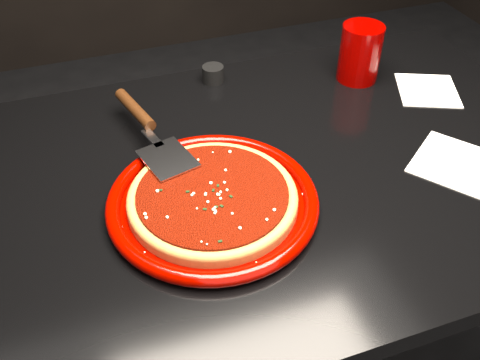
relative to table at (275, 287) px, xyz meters
name	(u,v)px	position (x,y,z in m)	size (l,w,h in m)	color
table	(275,287)	(0.00, 0.00, 0.00)	(1.20, 0.80, 0.75)	black
plate	(213,201)	(-0.16, -0.07, 0.39)	(0.36, 0.36, 0.03)	#6F0300
pizza_crust	(213,200)	(-0.16, -0.07, 0.39)	(0.29, 0.29, 0.01)	olive
pizza_crust_rim	(213,196)	(-0.16, -0.07, 0.40)	(0.29, 0.29, 0.02)	olive
pizza_sauce	(212,194)	(-0.16, -0.07, 0.41)	(0.26, 0.26, 0.01)	#610F04
parmesan_dusting	(212,191)	(-0.16, -0.07, 0.41)	(0.25, 0.25, 0.01)	beige
basil_flecks	(212,191)	(-0.16, -0.07, 0.41)	(0.23, 0.23, 0.00)	black
pizza_server	(151,130)	(-0.22, 0.13, 0.42)	(0.10, 0.35, 0.03)	silver
cup	(360,53)	(0.28, 0.24, 0.44)	(0.09, 0.09, 0.13)	#820100
napkin_a	(457,164)	(0.31, -0.11, 0.38)	(0.15, 0.15, 0.00)	white
napkin_b	(428,90)	(0.41, 0.13, 0.38)	(0.13, 0.14, 0.00)	white
ramekin	(213,74)	(-0.04, 0.33, 0.39)	(0.05, 0.05, 0.04)	black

